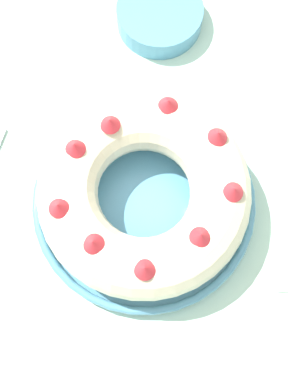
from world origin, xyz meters
TOP-DOWN VIEW (x-y plane):
  - ground_plane at (0.00, 0.00)m, footprint 8.00×8.00m
  - dining_table at (0.00, 0.00)m, footprint 1.13×0.96m
  - serving_dish at (-0.01, -0.01)m, footprint 0.34×0.34m
  - bundt_cake at (-0.01, -0.01)m, footprint 0.30×0.30m
  - side_bowl at (-0.08, 0.31)m, footprint 0.14×0.14m

SIDE VIEW (x-z plane):
  - ground_plane at x=0.00m, z-range 0.00..0.00m
  - dining_table at x=0.00m, z-range 0.28..1.05m
  - serving_dish at x=-0.01m, z-range 0.78..0.80m
  - side_bowl at x=-0.08m, z-range 0.78..0.82m
  - bundt_cake at x=-0.01m, z-range 0.80..0.90m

